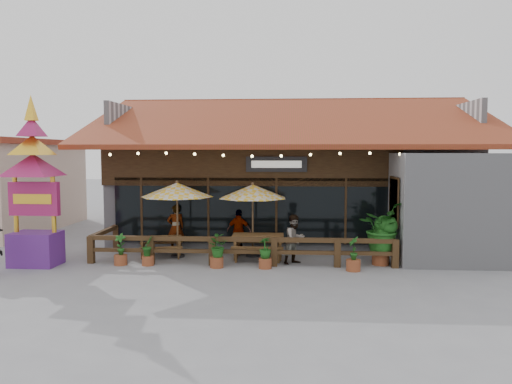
# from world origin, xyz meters

# --- Properties ---
(ground) EXTENTS (100.00, 100.00, 0.00)m
(ground) POSITION_xyz_m (0.00, 0.00, 0.00)
(ground) COLOR gray
(ground) RESTS_ON ground
(restaurant_building) EXTENTS (15.50, 14.73, 6.09)m
(restaurant_building) POSITION_xyz_m (0.26, 6.61, 2.21)
(restaurant_building) COLOR #A6A6AB
(restaurant_building) RESTS_ON ground
(patio_railing) EXTENTS (10.00, 2.60, 0.92)m
(patio_railing) POSITION_xyz_m (-2.25, -0.27, 0.61)
(patio_railing) COLOR #412B17
(patio_railing) RESTS_ON ground
(umbrella_left) EXTENTS (2.74, 2.74, 2.67)m
(umbrella_left) POSITION_xyz_m (-3.89, 0.69, 2.32)
(umbrella_left) COLOR brown
(umbrella_left) RESTS_ON ground
(umbrella_right) EXTENTS (3.15, 3.15, 2.59)m
(umbrella_right) POSITION_xyz_m (-1.30, 1.00, 2.26)
(umbrella_right) COLOR brown
(umbrella_right) RESTS_ON ground
(picnic_table_left) EXTENTS (1.72, 1.58, 0.70)m
(picnic_table_left) POSITION_xyz_m (-4.49, 0.68, 0.47)
(picnic_table_left) COLOR brown
(picnic_table_left) RESTS_ON ground
(picnic_table_right) EXTENTS (1.75, 1.52, 0.83)m
(picnic_table_right) POSITION_xyz_m (-1.09, 0.59, 0.56)
(picnic_table_right) COLOR brown
(picnic_table_right) RESTS_ON ground
(thai_sign_tower) EXTENTS (2.19, 2.19, 5.83)m
(thai_sign_tower) POSITION_xyz_m (-8.14, -0.92, 3.08)
(thai_sign_tower) COLOR #5D2381
(thai_sign_tower) RESTS_ON ground
(tropical_plant) EXTENTS (1.79, 1.88, 2.04)m
(tropical_plant) POSITION_xyz_m (2.93, -0.07, 1.17)
(tropical_plant) COLOR brown
(tropical_plant) RESTS_ON ground
(diner_a) EXTENTS (0.73, 0.60, 1.71)m
(diner_a) POSITION_xyz_m (-4.20, 1.73, 0.86)
(diner_a) COLOR #3D2813
(diner_a) RESTS_ON ground
(diner_b) EXTENTS (0.99, 0.98, 1.61)m
(diner_b) POSITION_xyz_m (0.16, -0.13, 0.81)
(diner_b) COLOR #3D2813
(diner_b) RESTS_ON ground
(diner_c) EXTENTS (0.96, 0.53, 1.55)m
(diner_c) POSITION_xyz_m (-1.86, 1.73, 0.77)
(diner_c) COLOR #3D2813
(diner_c) RESTS_ON ground
(planter_a) EXTENTS (0.42, 0.42, 1.02)m
(planter_a) POSITION_xyz_m (-5.45, -0.69, 0.43)
(planter_a) COLOR brown
(planter_a) RESTS_ON ground
(planter_b) EXTENTS (0.42, 0.45, 0.95)m
(planter_b) POSITION_xyz_m (-4.55, -0.68, 0.43)
(planter_b) COLOR brown
(planter_b) RESTS_ON ground
(planter_c) EXTENTS (0.83, 0.81, 1.04)m
(planter_c) POSITION_xyz_m (-2.30, -0.84, 0.58)
(planter_c) COLOR brown
(planter_c) RESTS_ON ground
(planter_d) EXTENTS (0.52, 0.52, 0.99)m
(planter_d) POSITION_xyz_m (-0.77, -0.85, 0.48)
(planter_d) COLOR brown
(planter_d) RESTS_ON ground
(planter_e) EXTENTS (0.44, 0.44, 1.07)m
(planter_e) POSITION_xyz_m (1.94, -1.00, 0.45)
(planter_e) COLOR brown
(planter_e) RESTS_ON ground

